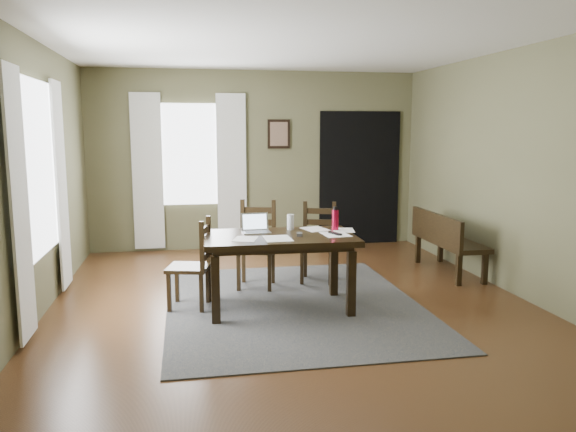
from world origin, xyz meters
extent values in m
cube|color=#492C16|center=(0.00, 0.00, -0.01)|extent=(5.00, 6.00, 0.01)
cube|color=brown|center=(0.00, 3.00, 1.35)|extent=(5.00, 0.02, 2.70)
cube|color=brown|center=(0.00, -3.00, 1.35)|extent=(5.00, 0.02, 2.70)
cube|color=brown|center=(-2.50, 0.00, 1.35)|extent=(0.02, 6.00, 2.70)
cube|color=brown|center=(2.50, 0.00, 1.35)|extent=(0.02, 6.00, 2.70)
cube|color=white|center=(0.00, 0.00, 2.70)|extent=(5.00, 6.00, 0.02)
cube|color=#393939|center=(0.00, 0.00, 0.01)|extent=(2.60, 3.20, 0.01)
cube|color=black|center=(-0.16, -0.09, 0.74)|extent=(1.54, 0.94, 0.06)
cube|color=black|center=(-0.16, -0.09, 0.68)|extent=(1.37, 0.78, 0.05)
cube|color=black|center=(-0.83, -0.43, 0.34)|extent=(0.08, 0.08, 0.65)
cube|color=black|center=(-0.81, 0.28, 0.34)|extent=(0.08, 0.08, 0.65)
cube|color=black|center=(0.49, -0.46, 0.34)|extent=(0.08, 0.08, 0.65)
cube|color=black|center=(0.50, 0.25, 0.34)|extent=(0.08, 0.08, 0.65)
cube|color=black|center=(-1.07, 0.10, 0.43)|extent=(0.49, 0.49, 0.04)
cube|color=black|center=(-1.19, 0.30, 0.21)|extent=(0.05, 0.05, 0.39)
cube|color=black|center=(-0.88, 0.22, 0.21)|extent=(0.05, 0.05, 0.39)
cube|color=black|center=(-1.27, -0.02, 0.21)|extent=(0.05, 0.05, 0.39)
cube|color=black|center=(-0.95, -0.09, 0.21)|extent=(0.05, 0.05, 0.39)
cube|color=black|center=(-0.85, 0.23, 0.69)|extent=(0.05, 0.05, 0.50)
cube|color=black|center=(-0.93, -0.11, 0.69)|extent=(0.05, 0.05, 0.50)
cube|color=black|center=(-0.89, 0.06, 0.55)|extent=(0.09, 0.30, 0.07)
cube|color=black|center=(-0.89, 0.06, 0.69)|extent=(0.09, 0.30, 0.07)
cube|color=black|center=(-0.89, 0.06, 0.82)|extent=(0.09, 0.30, 0.07)
cube|color=black|center=(-0.30, 0.72, 0.46)|extent=(0.54, 0.54, 0.04)
cube|color=black|center=(-0.51, 0.60, 0.22)|extent=(0.05, 0.05, 0.42)
cube|color=black|center=(-0.42, 0.94, 0.22)|extent=(0.05, 0.05, 0.42)
cube|color=black|center=(-0.17, 0.51, 0.22)|extent=(0.05, 0.05, 0.42)
cube|color=black|center=(-0.08, 0.85, 0.22)|extent=(0.05, 0.05, 0.42)
cube|color=black|center=(-0.42, 0.96, 0.74)|extent=(0.06, 0.06, 0.54)
cube|color=black|center=(-0.06, 0.86, 0.74)|extent=(0.06, 0.06, 0.54)
cube|color=black|center=(-0.24, 0.91, 0.59)|extent=(0.32, 0.11, 0.07)
cube|color=black|center=(-0.24, 0.91, 0.74)|extent=(0.32, 0.11, 0.07)
cube|color=black|center=(-0.24, 0.91, 0.88)|extent=(0.32, 0.11, 0.07)
cube|color=black|center=(0.46, 0.84, 0.43)|extent=(0.53, 0.53, 0.04)
cube|color=black|center=(0.25, 0.73, 0.21)|extent=(0.05, 0.05, 0.40)
cube|color=black|center=(0.36, 1.05, 0.21)|extent=(0.05, 0.05, 0.40)
cube|color=black|center=(0.56, 0.62, 0.21)|extent=(0.05, 0.05, 0.40)
cube|color=black|center=(0.67, 0.94, 0.21)|extent=(0.05, 0.05, 0.40)
cube|color=black|center=(0.36, 1.07, 0.70)|extent=(0.06, 0.06, 0.51)
cube|color=black|center=(0.69, 0.95, 0.70)|extent=(0.06, 0.06, 0.51)
cube|color=black|center=(0.52, 1.01, 0.56)|extent=(0.30, 0.12, 0.07)
cube|color=black|center=(0.52, 1.01, 0.70)|extent=(0.30, 0.12, 0.07)
cube|color=black|center=(0.52, 1.01, 0.84)|extent=(0.30, 0.12, 0.07)
cube|color=black|center=(2.22, 0.96, 0.41)|extent=(0.44, 1.37, 0.06)
cube|color=black|center=(2.39, 0.37, 0.19)|extent=(0.06, 0.06, 0.38)
cube|color=black|center=(2.05, 0.37, 0.19)|extent=(0.06, 0.06, 0.38)
cube|color=black|center=(2.39, 1.55, 0.19)|extent=(0.06, 0.06, 0.38)
cube|color=black|center=(2.05, 1.55, 0.19)|extent=(0.06, 0.06, 0.38)
cube|color=black|center=(2.02, 0.96, 0.61)|extent=(0.05, 1.37, 0.33)
cube|color=#B7B7BC|center=(-0.37, 0.07, 0.78)|extent=(0.29, 0.20, 0.01)
cube|color=#B7B7BC|center=(-0.38, 0.18, 0.87)|extent=(0.28, 0.06, 0.18)
cube|color=silver|center=(-0.38, 0.17, 0.87)|extent=(0.25, 0.05, 0.15)
cube|color=#3F3F42|center=(-0.37, 0.07, 0.79)|extent=(0.24, 0.12, 0.00)
cube|color=#3F3F42|center=(0.03, -0.17, 0.79)|extent=(0.07, 0.10, 0.03)
cube|color=black|center=(0.40, -0.16, 0.78)|extent=(0.11, 0.18, 0.02)
cylinder|color=silver|center=(0.01, 0.20, 0.85)|extent=(0.10, 0.10, 0.16)
cylinder|color=#A60C2C|center=(0.47, 0.09, 0.88)|extent=(0.09, 0.09, 0.21)
cylinder|color=black|center=(0.47, 0.09, 1.00)|extent=(0.05, 0.05, 0.03)
cube|color=white|center=(-0.52, -0.24, 0.77)|extent=(0.29, 0.33, 0.00)
cube|color=white|center=(0.40, -0.16, 0.77)|extent=(0.28, 0.35, 0.00)
cube|color=white|center=(0.27, 0.17, 0.77)|extent=(0.30, 0.35, 0.00)
cube|color=white|center=(0.55, 0.04, 0.77)|extent=(0.27, 0.32, 0.00)
cube|color=white|center=(-0.21, -0.27, 0.77)|extent=(0.26, 0.34, 0.00)
cube|color=white|center=(-2.47, 0.20, 1.45)|extent=(0.01, 1.30, 1.70)
cube|color=white|center=(-1.00, 2.97, 1.45)|extent=(1.00, 0.01, 1.50)
cube|color=silver|center=(-2.44, -0.62, 1.20)|extent=(0.03, 0.48, 2.30)
cube|color=silver|center=(-2.44, 1.02, 1.20)|extent=(0.03, 0.48, 2.30)
cube|color=silver|center=(-1.62, 2.94, 1.20)|extent=(0.44, 0.03, 2.30)
cube|color=silver|center=(-0.38, 2.94, 1.20)|extent=(0.44, 0.03, 2.30)
cube|color=black|center=(0.35, 2.97, 1.75)|extent=(0.34, 0.03, 0.44)
cube|color=brown|center=(0.35, 2.96, 1.75)|extent=(0.27, 0.01, 0.36)
cube|color=black|center=(1.65, 2.97, 1.05)|extent=(1.30, 0.03, 2.10)
camera|label=1|loc=(-1.09, -5.56, 1.83)|focal=35.00mm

